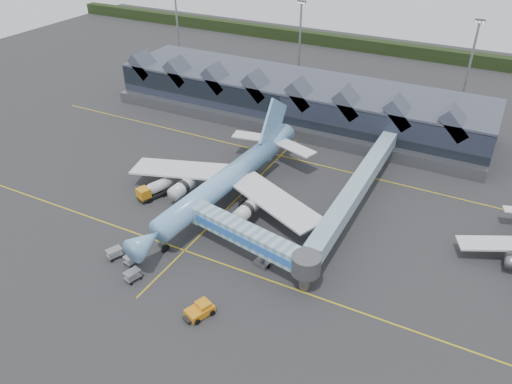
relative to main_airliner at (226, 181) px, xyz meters
The scene contains 10 objects.
ground 8.75m from the main_airliner, 79.80° to the right, with size 260.00×260.00×0.00m, color #2D2D30.
taxi_stripes 5.20m from the main_airliner, 61.93° to the left, with size 120.00×60.00×0.01m.
tree_line_far 102.56m from the main_airliner, 89.25° to the left, with size 260.00×4.00×4.00m, color black.
terminal 40.05m from the main_airliner, 95.33° to the left, with size 90.00×22.25×12.52m.
light_masts 60.22m from the main_airliner, 68.01° to the left, with size 132.40×42.56×22.45m.
main_airliner is the anchor object (origin of this frame).
jet_bridge 18.22m from the main_airliner, 44.41° to the right, with size 24.40×7.95×5.84m.
fuel_truck 13.01m from the main_airliner, 162.48° to the right, with size 4.89×8.73×2.96m.
pushback_tug 28.38m from the main_airliner, 66.86° to the right, with size 3.72×4.61×1.85m.
baggage_carts 23.43m from the main_airliner, 100.52° to the right, with size 8.06×5.48×1.62m.
Camera 1 is at (38.76, -57.81, 50.34)m, focal length 35.00 mm.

